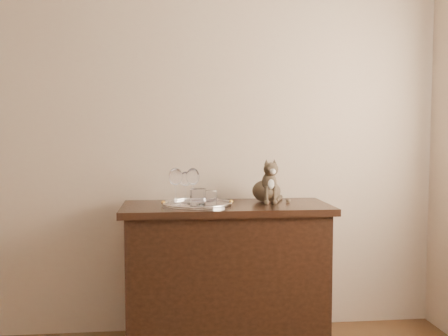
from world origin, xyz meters
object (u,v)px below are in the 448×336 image
Objects in this scene: tray at (198,205)px; tumbler_a at (211,198)px; sideboard at (226,276)px; cat at (266,180)px; wine_glass_c at (176,186)px; wine_glass_a at (185,187)px; tumbler_b at (198,198)px; wine_glass_d at (193,186)px.

tumbler_a is at bearing -43.86° from tray.
sideboard is 0.49m from tumbler_a.
tray is at bearing -176.13° from sideboard.
tray is at bearing -170.47° from cat.
wine_glass_c is at bearing 162.61° from tumbler_a.
tumbler_a is (0.19, -0.06, -0.06)m from wine_glass_c.
wine_glass_a is 0.19m from tumbler_b.
cat is (0.25, 0.09, 0.56)m from sideboard.
tumbler_b is at bearing -158.41° from cat.
tumbler_a reaches higher than tray.
tumbler_b is (-0.17, -0.11, 0.48)m from sideboard.
wine_glass_d is (-0.19, -0.00, 0.54)m from sideboard.
tray is 1.92× the size of wine_glass_c.
wine_glass_a is 0.87× the size of wine_glass_c.
tumbler_b is (-0.00, -0.10, 0.05)m from tray.
cat is (0.45, 0.09, 0.02)m from wine_glass_d.
tray is 1.95× the size of wine_glass_d.
sideboard is 6.63× the size of wine_glass_a.
wine_glass_c is 0.16m from tumbler_b.
sideboard is at bearing -13.61° from wine_glass_a.
tumbler_a is at bearing -17.39° from wine_glass_c.
wine_glass_a is at bearing 179.87° from cat.
tray is at bearing 88.48° from tumbler_b.
wine_glass_d is (0.04, -0.06, 0.01)m from wine_glass_a.
tray is 0.11m from tumbler_a.
wine_glass_c is (-0.29, -0.02, 0.54)m from sideboard.
wine_glass_d reaches higher than tumbler_b.
tray reaches higher than sideboard.
sideboard is 14.35× the size of tumbler_a.
wine_glass_d is at bearing -179.57° from sideboard.
sideboard is at bearing 33.58° from tumbler_b.
wine_glass_a reaches higher than sideboard.
tumbler_a is 0.32× the size of cat.
wine_glass_a is at bearing 110.71° from tumbler_b.
tray is at bearing -45.51° from wine_glass_a.
wine_glass_d reaches higher than wine_glass_a.
wine_glass_a is at bearing 134.49° from tray.
tumbler_a is at bearing -158.33° from cat.
wine_glass_a is 2.16× the size of tumbler_a.
wine_glass_c is at bearing -128.07° from wine_glass_a.
wine_glass_d is at bearing 9.21° from wine_glass_c.
wine_glass_c is at bearing 142.01° from tumbler_b.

